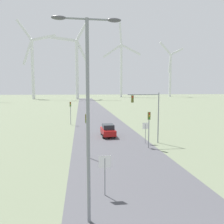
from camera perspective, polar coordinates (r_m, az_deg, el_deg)
name	(u,v)px	position (r m, az deg, el deg)	size (l,w,h in m)	color
road_surface	(97,117)	(54.41, -4.01, -1.43)	(10.00, 240.00, 0.01)	#47474C
streetlamp	(88,98)	(10.91, -6.36, 3.58)	(3.34, 0.32, 10.38)	gray
stop_sign_near	(105,168)	(14.60, -1.89, -14.34)	(0.81, 0.07, 2.67)	gray
stop_sign_far	(145,129)	(28.42, 8.74, -4.39)	(0.81, 0.07, 2.69)	gray
traffic_light_post_near_left	(87,126)	(22.25, -6.64, -3.64)	(0.28, 0.34, 4.45)	gray
traffic_light_post_near_right	(149,122)	(26.02, 9.64, -2.53)	(0.28, 0.34, 4.30)	gray
traffic_light_post_mid_left	(70,108)	(43.40, -10.80, 0.99)	(0.28, 0.33, 4.52)	gray
traffic_light_mast_overhead	(148,108)	(28.19, 9.49, 1.08)	(4.13, 0.35, 6.54)	gray
car_approaching	(108,130)	(32.36, -1.06, -4.81)	(1.93, 4.16, 1.83)	maroon
wind_turbine_left	(32,63)	(173.59, -20.06, 12.02)	(29.30, 10.72, 58.15)	silver
wind_turbine_center	(77,63)	(160.85, -9.16, 12.52)	(26.26, 12.81, 57.79)	silver
wind_turbine_right	(121,65)	(208.27, 2.42, 12.13)	(35.35, 3.42, 68.14)	silver
wind_turbine_far_right	(170,71)	(221.87, 15.00, 10.38)	(28.56, 11.67, 51.32)	silver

